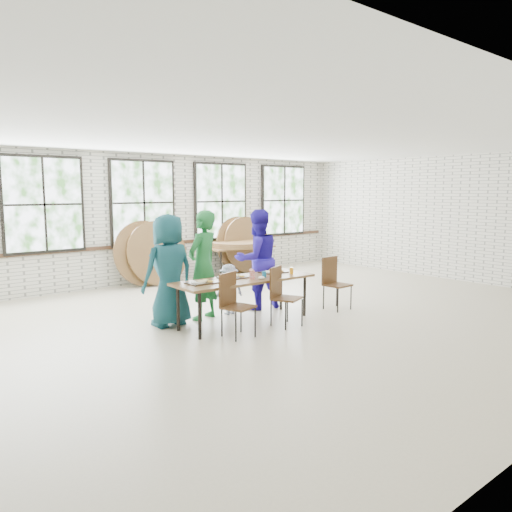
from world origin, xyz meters
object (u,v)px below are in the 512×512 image
at_px(dining_table, 245,281).
at_px(storage_table, 239,249).
at_px(chair_near_right, 281,291).
at_px(chair_near_left, 233,299).

distance_m(dining_table, storage_table, 4.65).
distance_m(dining_table, chair_near_right, 0.62).
bearing_deg(chair_near_left, storage_table, 32.75).
distance_m(chair_near_left, chair_near_right, 0.95).
xyz_separation_m(dining_table, storage_table, (2.79, 3.71, -0.00)).
bearing_deg(chair_near_left, dining_table, 19.76).
xyz_separation_m(chair_near_left, storage_table, (3.39, 4.18, 0.13)).
xyz_separation_m(dining_table, chair_near_left, (-0.60, -0.47, -0.13)).
bearing_deg(chair_near_left, chair_near_right, -19.79).
relative_size(dining_table, storage_table, 1.33).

